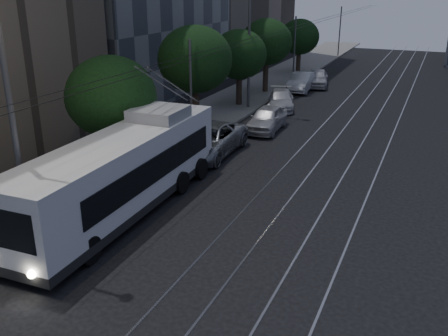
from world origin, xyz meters
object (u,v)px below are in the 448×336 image
at_px(car_white_b, 281,100).
at_px(car_white_c, 301,82).
at_px(pickup_silver, 208,140).
at_px(streetlamp_near, 13,56).
at_px(car_white_a, 267,119).
at_px(streetlamp_far, 255,21).
at_px(car_white_d, 317,78).
at_px(trolleybus, 125,171).

height_order(car_white_b, car_white_c, car_white_c).
relative_size(pickup_silver, car_white_c, 1.27).
distance_m(pickup_silver, streetlamp_near, 12.73).
bearing_deg(car_white_a, car_white_b, 97.03).
relative_size(pickup_silver, car_white_a, 1.33).
distance_m(car_white_a, streetlamp_far, 7.78).
height_order(car_white_b, streetlamp_near, streetlamp_near).
xyz_separation_m(car_white_c, streetlamp_near, (-1.42, -29.71, 5.86)).
relative_size(car_white_c, car_white_d, 1.04).
bearing_deg(car_white_d, streetlamp_near, -104.98).
bearing_deg(streetlamp_far, car_white_d, 77.75).
bearing_deg(trolleybus, car_white_a, 82.62).
bearing_deg(streetlamp_near, pickup_silver, 83.28).
relative_size(trolleybus, streetlamp_far, 1.18).
height_order(car_white_d, streetlamp_near, streetlamp_near).
height_order(trolleybus, streetlamp_far, streetlamp_far).
bearing_deg(car_white_a, pickup_silver, -105.23).
height_order(pickup_silver, car_white_d, pickup_silver).
xyz_separation_m(car_white_b, car_white_c, (-0.32, 6.85, 0.10)).
relative_size(trolleybus, car_white_a, 2.78).
bearing_deg(car_white_c, trolleybus, -92.83).
distance_m(pickup_silver, car_white_a, 5.95).
relative_size(trolleybus, streetlamp_near, 1.11).
distance_m(car_white_a, car_white_b, 5.90).
xyz_separation_m(trolleybus, car_white_a, (1.40, 13.41, -0.93)).
relative_size(pickup_silver, streetlamp_near, 0.53).
relative_size(car_white_b, car_white_d, 1.02).
height_order(trolleybus, car_white_b, trolleybus).
relative_size(car_white_b, streetlamp_far, 0.44).
relative_size(pickup_silver, car_white_d, 1.32).
bearing_deg(trolleybus, pickup_silver, 88.18).
xyz_separation_m(car_white_c, streetlamp_far, (-1.42, -7.87, 5.49)).
xyz_separation_m(car_white_d, streetlamp_far, (-2.23, -10.27, 5.49)).
bearing_deg(car_white_d, streetlamp_far, -113.28).
xyz_separation_m(trolleybus, car_white_c, (0.14, 26.08, -0.92)).
bearing_deg(trolleybus, streetlamp_near, -110.72).
bearing_deg(car_white_d, car_white_c, -119.56).
distance_m(pickup_silver, car_white_b, 11.63).
relative_size(pickup_silver, streetlamp_far, 0.57).
height_order(trolleybus, pickup_silver, trolleybus).
height_order(car_white_a, car_white_c, car_white_c).
height_order(car_white_a, car_white_d, car_white_d).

